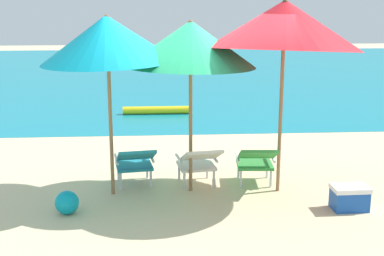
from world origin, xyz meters
name	(u,v)px	position (x,y,z in m)	size (l,w,h in m)	color
ground_plane	(182,123)	(0.00, 4.00, 0.00)	(40.00, 40.00, 0.00)	beige
ocean_band	(171,73)	(0.00, 11.98, 0.00)	(40.00, 18.00, 0.01)	teal
swim_buoy	(157,110)	(-0.55, 5.00, 0.10)	(0.18, 0.18, 1.60)	yellow
lounge_chair_left	(135,161)	(-0.86, -0.02, 0.40)	(0.65, 0.94, 0.68)	teal
lounge_chair_center	(199,161)	(0.06, -0.08, 0.40)	(0.65, 0.94, 0.68)	silver
lounge_chair_right	(256,160)	(0.90, -0.08, 0.40)	(0.59, 0.91, 0.68)	#338E3D
beach_umbrella_left	(107,39)	(-1.17, -0.26, 2.18)	(2.16, 2.15, 2.52)	olive
beach_umbrella_center	(191,44)	(-0.07, -0.20, 2.10)	(2.54, 2.54, 2.43)	olive
beach_umbrella_right	(284,25)	(1.18, -0.28, 2.35)	(2.78, 2.80, 2.78)	olive
beach_ball	(67,203)	(-1.70, -0.94, 0.15)	(0.31, 0.31, 0.31)	#0A93AD
cooler_box	(350,198)	(1.96, -1.03, 0.16)	(0.48, 0.33, 0.32)	#194CA5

